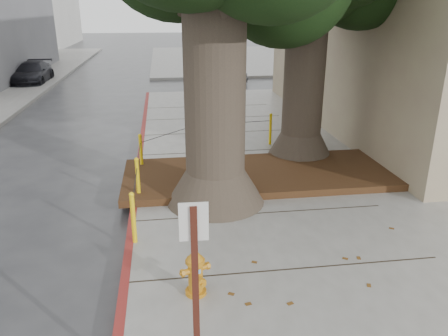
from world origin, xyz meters
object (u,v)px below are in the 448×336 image
at_px(signpost, 196,313).
at_px(car_dark, 32,73).
at_px(car_silver, 219,74).
at_px(fire_hydrant, 196,272).
at_px(car_red, 393,68).

bearing_deg(signpost, car_dark, 110.16).
relative_size(signpost, car_silver, 0.74).
xyz_separation_m(fire_hydrant, car_dark, (-7.35, 20.20, 0.08)).
bearing_deg(car_red, car_silver, 86.67).
distance_m(signpost, car_silver, 21.17).
relative_size(car_silver, car_red, 0.93).
xyz_separation_m(fire_hydrant, car_silver, (2.78, 18.82, 0.05)).
bearing_deg(car_silver, car_dark, 83.05).
height_order(car_silver, car_red, car_red).
bearing_deg(car_red, signpost, 141.57).
xyz_separation_m(signpost, car_silver, (2.92, 20.94, -0.96)).
distance_m(fire_hydrant, car_dark, 21.50).
distance_m(car_silver, car_red, 10.52).
height_order(car_red, car_dark, car_dark).
height_order(signpost, car_red, signpost).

